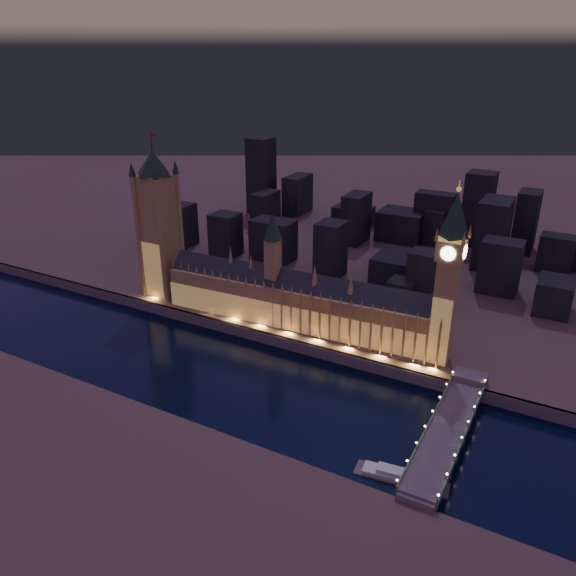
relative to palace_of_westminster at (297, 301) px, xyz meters
The scene contains 9 objects.
ground_plane 67.66m from the palace_of_westminster, 97.81° to the right, with size 2000.00×2000.00×0.00m, color black.
north_bank 458.89m from the palace_of_westminster, 91.06° to the left, with size 2000.00×960.00×8.00m, color #4E4336.
embankment_wall 31.66m from the palace_of_westminster, 112.22° to the right, with size 2000.00×2.50×8.00m, color #524A4C.
palace_of_westminster is the anchor object (origin of this frame).
victoria_tower 126.02m from the palace_of_westminster, behind, with size 31.68×31.68×123.54m.
elizabeth_tower 109.04m from the palace_of_westminster, ahead, with size 18.00×18.00×112.70m.
westminster_bridge 140.01m from the palace_of_westminster, 28.07° to the right, with size 19.01×113.00×15.90m.
river_boat 153.45m from the palace_of_westminster, 43.21° to the right, with size 45.19×15.34×4.50m.
city_backdrop 187.56m from the palace_of_westminster, 81.41° to the left, with size 473.91×215.63×85.44m.
Camera 1 is at (171.14, -249.25, 187.95)m, focal length 35.00 mm.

